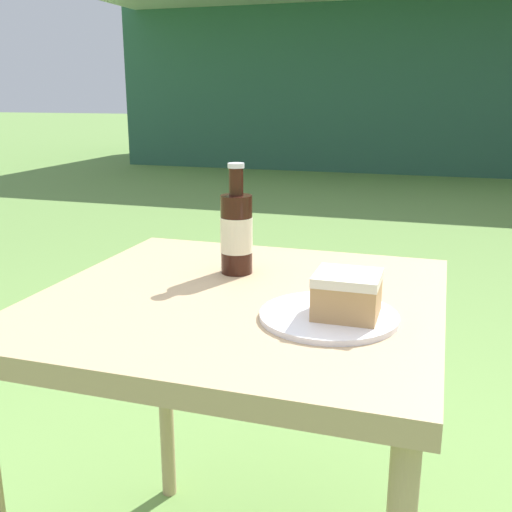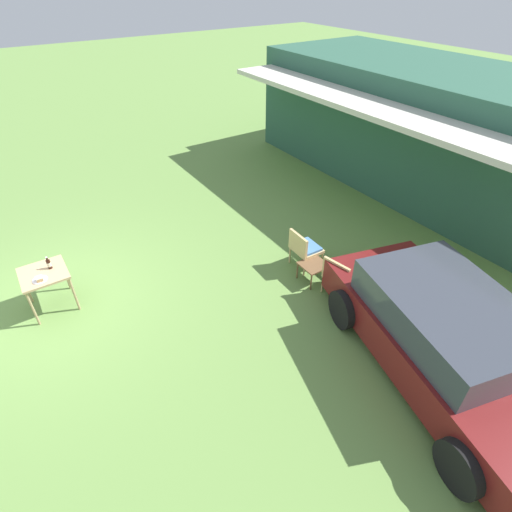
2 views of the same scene
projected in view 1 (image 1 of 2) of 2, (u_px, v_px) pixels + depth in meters
The scene contains 5 objects.
cabin_building at pixel (439, 71), 9.73m from camera, with size 9.39×4.97×2.93m.
patio_table at pixel (241, 335), 1.17m from camera, with size 0.75×0.74×0.75m.
cake_on_plate at pixel (339, 303), 1.01m from camera, with size 0.24×0.24×0.08m.
cola_bottle_near at pixel (237, 232), 1.26m from camera, with size 0.07×0.07×0.23m.
fork at pixel (309, 312), 1.04m from camera, with size 0.17×0.06×0.01m.
Camera 1 is at (0.35, -1.03, 1.12)m, focal length 42.00 mm.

